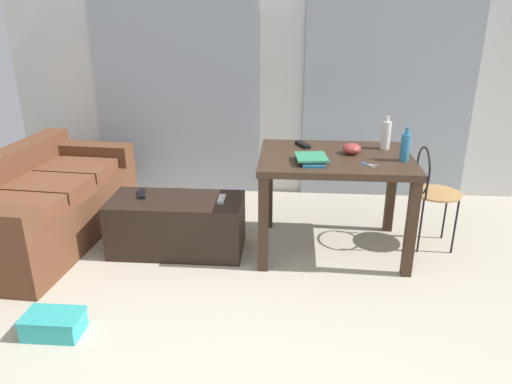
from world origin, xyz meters
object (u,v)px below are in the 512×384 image
Objects in this scene: craft_table at (335,170)px; bowl at (352,149)px; bottle_far at (386,135)px; book_stack at (312,159)px; wire_chair at (430,185)px; coffee_table at (177,225)px; scissors at (368,164)px; couch at (41,205)px; tv_remote_on_table at (303,145)px; shoebox at (54,324)px; tv_remote_primary at (222,199)px; bottle_near at (405,147)px; tv_remote_secondary at (142,194)px.

bowl is (0.12, 0.05, 0.15)m from craft_table.
bottle_far reaches higher than book_stack.
bottle_far is (-0.36, 0.09, 0.37)m from wire_chair.
scissors is (1.42, -0.09, 0.57)m from coffee_table.
tv_remote_on_table reaches higher than couch.
book_stack is (2.19, -0.18, 0.51)m from couch.
wire_chair is at bearing 17.64° from book_stack.
book_stack is 1.99m from shoebox.
tv_remote_primary is at bearing -165.69° from bottle_far.
couch is 7.40× the size of bottle_near.
couch is 2.55m from bowl.
scissors reaches higher than tv_remote_primary.
bowl reaches higher than tv_remote_on_table.
scissors is (-0.28, -0.12, -0.10)m from bottle_near.
coffee_table is at bearing 176.21° from scissors.
bottle_far is (0.40, 0.21, 0.23)m from craft_table.
tv_remote_on_table is 2.20m from shoebox.
coffee_table is 1.30m from craft_table.
bottle_far is (-0.09, 0.30, 0.01)m from bottle_near.
tv_remote_primary is (-1.06, 0.10, -0.34)m from scissors.
bottle_near is at bearing -11.19° from craft_table.
couch is 2.64m from scissors.
scissors is (-0.19, -0.42, -0.11)m from bottle_far.
tv_remote_secondary is at bearing 174.69° from scissors.
book_stack is at bearing -162.36° from wire_chair.
tv_remote_secondary is 0.54× the size of shoebox.
tv_remote_primary is (-0.67, 0.07, -0.36)m from book_stack.
bowl is 0.38m from book_stack.
wire_chair reaches higher than couch.
couch is 1.61× the size of craft_table.
wire_chair is 0.50m from bottle_near.
bowl is 0.28m from scissors.
bottle_far is 0.47m from scissors.
bottle_far reaches higher than wire_chair.
tv_remote_secondary is at bearing 174.12° from tv_remote_primary.
scissors is at bearing -21.28° from tv_remote_secondary.
tv_remote_primary reaches higher than coffee_table.
tv_remote_secondary reaches higher than shoebox.
scissors reaches higher than couch.
book_stack is at bearing -143.06° from bowl.
craft_table is 4.61× the size of bottle_near.
scissors is at bearing -4.70° from couch.
tv_remote_secondary is (-1.98, 0.04, -0.44)m from bottle_near.
couch is at bearing 160.49° from tv_remote_secondary.
craft_table reaches higher than couch.
shoebox is (-1.71, -1.23, -0.60)m from craft_table.
tv_remote_on_table is at bearing 20.02° from coffee_table.
craft_table is 0.50m from bottle_far.
craft_table is 0.78m from wire_chair.
book_stack is 0.40m from scissors.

